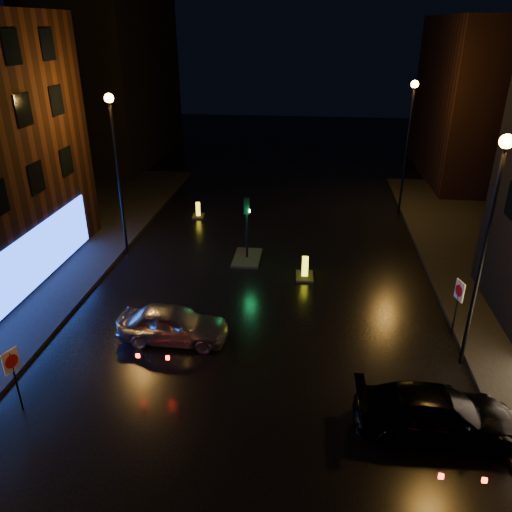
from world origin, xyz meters
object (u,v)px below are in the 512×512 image
object	(u,v)px
road_sign_left	(12,366)
bollard_far	(198,214)
bollard_near	(305,273)
road_sign_right	(459,295)
silver_hatchback	(173,324)
traffic_signal	(247,250)
dark_sedan	(438,413)

from	to	relation	value
road_sign_left	bollard_far	bearing A→B (deg)	105.56
bollard_far	bollard_near	bearing A→B (deg)	-53.64
road_sign_right	bollard_far	bearing A→B (deg)	-57.62
road_sign_left	silver_hatchback	bearing A→B (deg)	70.26
traffic_signal	silver_hatchback	distance (m)	7.99
silver_hatchback	road_sign_left	world-z (taller)	road_sign_left
bollard_near	bollard_far	distance (m)	10.53
bollard_far	silver_hatchback	bearing A→B (deg)	-87.26
traffic_signal	bollard_near	size ratio (longest dim) A/B	2.64
road_sign_left	bollard_near	bearing A→B (deg)	70.76
dark_sedan	bollard_near	world-z (taller)	dark_sedan
traffic_signal	road_sign_right	world-z (taller)	traffic_signal
bollard_near	bollard_far	world-z (taller)	bollard_near
traffic_signal	bollard_far	world-z (taller)	traffic_signal
silver_hatchback	bollard_near	xyz separation A→B (m)	(4.99, 5.98, -0.48)
bollard_near	silver_hatchback	bearing A→B (deg)	-132.59
traffic_signal	dark_sedan	world-z (taller)	traffic_signal
traffic_signal	bollard_near	xyz separation A→B (m)	(3.10, -1.78, -0.26)
dark_sedan	road_sign_left	bearing A→B (deg)	91.32
traffic_signal	bollard_far	distance (m)	7.22
bollard_near	bollard_far	size ratio (longest dim) A/B	1.10
traffic_signal	bollard_near	distance (m)	3.59
silver_hatchback	road_sign_left	xyz separation A→B (m)	(-3.83, -4.44, 1.01)
bollard_far	road_sign_left	xyz separation A→B (m)	(-1.74, -18.22, 1.52)
bollard_near	road_sign_left	distance (m)	13.73
bollard_near	road_sign_left	world-z (taller)	road_sign_left
bollard_far	road_sign_left	bearing A→B (deg)	-101.34
dark_sedan	road_sign_right	world-z (taller)	road_sign_right
traffic_signal	dark_sedan	bearing A→B (deg)	-57.78
dark_sedan	bollard_far	size ratio (longest dim) A/B	4.23
dark_sedan	road_sign_right	xyz separation A→B (m)	(1.75, 5.49, 1.10)
silver_hatchback	dark_sedan	xyz separation A→B (m)	(9.23, -3.89, -0.00)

